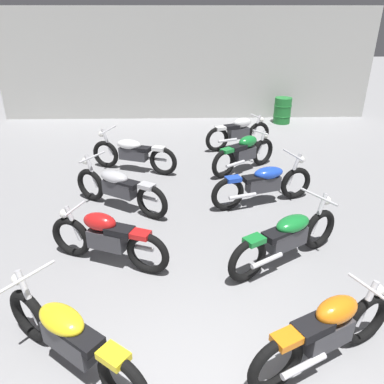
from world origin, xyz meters
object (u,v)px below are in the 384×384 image
motorcycle_left_row_3 (133,153)px  motorcycle_right_row_0 (327,331)px  motorcycle_right_row_3 (245,153)px  motorcycle_left_row_0 (70,337)px  oil_drum (282,110)px  motorcycle_right_row_4 (239,132)px  motorcycle_left_row_1 (107,238)px  motorcycle_right_row_1 (287,237)px  motorcycle_right_row_2 (264,183)px  motorcycle_left_row_2 (119,187)px

motorcycle_left_row_3 → motorcycle_right_row_0: bearing=-64.5°
motorcycle_right_row_3 → motorcycle_left_row_0: bearing=-115.9°
motorcycle_left_row_0 → oil_drum: (4.58, 9.64, -0.03)m
motorcycle_left_row_3 → motorcycle_right_row_4: size_ratio=1.11×
motorcycle_left_row_1 → motorcycle_left_row_3: motorcycle_left_row_3 is taller
motorcycle_left_row_0 → motorcycle_right_row_1: (2.72, 1.82, 0.00)m
motorcycle_right_row_2 → motorcycle_right_row_3: bearing=93.8°
motorcycle_left_row_1 → motorcycle_right_row_4: size_ratio=1.00×
motorcycle_right_row_3 → motorcycle_right_row_4: bearing=86.7°
motorcycle_left_row_1 → motorcycle_right_row_2: bearing=34.8°
motorcycle_left_row_0 → motorcycle_right_row_3: bearing=64.1°
motorcycle_left_row_2 → motorcycle_right_row_1: same height
motorcycle_right_row_3 → oil_drum: 4.60m
motorcycle_right_row_0 → motorcycle_right_row_3: same height
motorcycle_right_row_1 → motorcycle_right_row_2: size_ratio=0.91×
motorcycle_left_row_2 → motorcycle_left_row_0: bearing=-89.6°
motorcycle_right_row_1 → motorcycle_right_row_4: size_ratio=1.01×
motorcycle_left_row_3 → motorcycle_right_row_4: (2.71, 1.56, 0.01)m
motorcycle_right_row_0 → motorcycle_right_row_2: size_ratio=0.86×
motorcycle_right_row_1 → motorcycle_right_row_3: (-0.07, 3.64, 0.01)m
motorcycle_right_row_0 → motorcycle_right_row_3: 5.47m
motorcycle_left_row_0 → motorcycle_right_row_4: bearing=68.9°
motorcycle_right_row_0 → motorcycle_right_row_4: 7.10m
motorcycle_right_row_1 → oil_drum: (1.85, 7.81, -0.03)m
motorcycle_left_row_3 → motorcycle_right_row_4: motorcycle_left_row_3 is taller
motorcycle_right_row_0 → motorcycle_right_row_4: bearing=89.4°
motorcycle_left_row_3 → motorcycle_right_row_0: 6.13m
motorcycle_left_row_2 → motorcycle_right_row_4: size_ratio=1.02×
motorcycle_left_row_2 → motorcycle_left_row_3: 1.90m
motorcycle_right_row_2 → motorcycle_left_row_3: bearing=146.9°
motorcycle_right_row_1 → oil_drum: 8.03m
motorcycle_right_row_2 → oil_drum: bearing=72.9°
motorcycle_right_row_0 → motorcycle_right_row_2: 3.76m
motorcycle_left_row_3 → oil_drum: bearing=42.1°
motorcycle_left_row_1 → motorcycle_right_row_4: bearing=62.8°
motorcycle_left_row_3 → motorcycle_right_row_1: 4.59m
motorcycle_left_row_3 → motorcycle_right_row_4: bearing=29.9°
oil_drum → motorcycle_right_row_4: bearing=-125.8°
motorcycle_left_row_0 → motorcycle_right_row_2: bearing=53.6°
motorcycle_left_row_0 → oil_drum: 10.67m
motorcycle_left_row_2 → motorcycle_right_row_2: size_ratio=0.91×
motorcycle_right_row_2 → motorcycle_left_row_1: bearing=-145.2°
motorcycle_right_row_1 → motorcycle_left_row_1: bearing=178.9°
oil_drum → motorcycle_left_row_2: bearing=-127.4°
motorcycle_right_row_3 → oil_drum: bearing=65.2°
motorcycle_right_row_3 → motorcycle_right_row_4: (0.09, 1.63, 0.00)m
motorcycle_left_row_0 → motorcycle_right_row_3: motorcycle_left_row_0 is taller
motorcycle_left_row_2 → motorcycle_right_row_4: bearing=51.4°
motorcycle_right_row_1 → motorcycle_right_row_4: (0.02, 5.27, 0.01)m
motorcycle_left_row_0 → motorcycle_left_row_3: 5.53m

